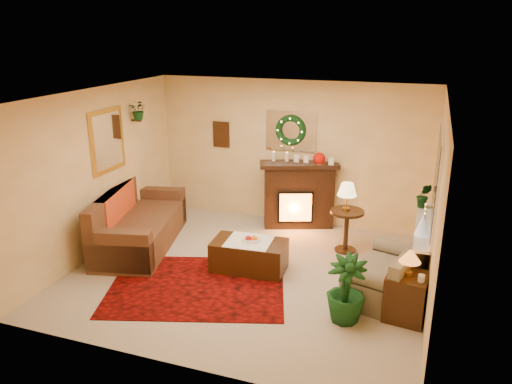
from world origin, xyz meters
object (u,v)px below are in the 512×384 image
(fireplace, at_px, (299,197))
(coffee_table, at_px, (249,257))
(end_table_square, at_px, (406,299))
(loveseat, at_px, (387,266))
(sofa, at_px, (141,221))
(side_table_round, at_px, (346,232))

(fireplace, bearing_deg, coffee_table, -117.41)
(coffee_table, bearing_deg, end_table_square, -18.09)
(loveseat, bearing_deg, sofa, -169.40)
(end_table_square, height_order, coffee_table, end_table_square)
(sofa, xyz_separation_m, fireplace, (2.23, 1.70, 0.12))
(fireplace, bearing_deg, side_table_round, -58.95)
(side_table_round, distance_m, coffee_table, 1.69)
(fireplace, xyz_separation_m, coffee_table, (-0.24, -1.94, -0.34))
(fireplace, height_order, end_table_square, fireplace)
(end_table_square, bearing_deg, coffee_table, 165.56)
(sofa, xyz_separation_m, loveseat, (3.98, -0.32, -0.01))
(coffee_table, bearing_deg, side_table_round, 38.71)
(side_table_round, bearing_deg, coffee_table, -137.63)
(fireplace, relative_size, coffee_table, 1.13)
(end_table_square, relative_size, coffee_table, 0.55)
(side_table_round, height_order, coffee_table, side_table_round)
(sofa, bearing_deg, loveseat, -18.13)
(loveseat, bearing_deg, coffee_table, -167.22)
(sofa, distance_m, coffee_table, 2.01)
(side_table_round, bearing_deg, fireplace, 141.36)
(fireplace, xyz_separation_m, end_table_square, (2.04, -2.53, -0.28))
(loveseat, height_order, side_table_round, loveseat)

